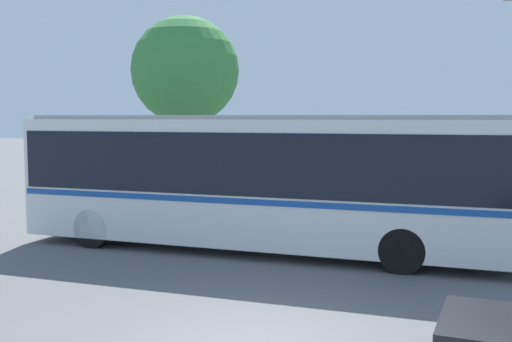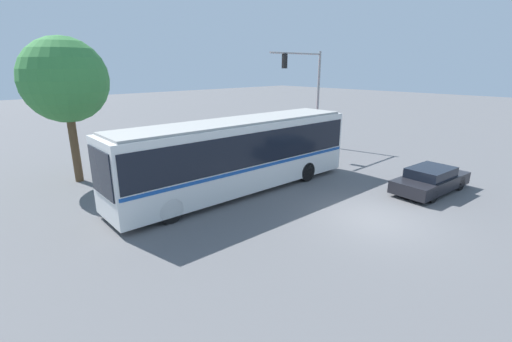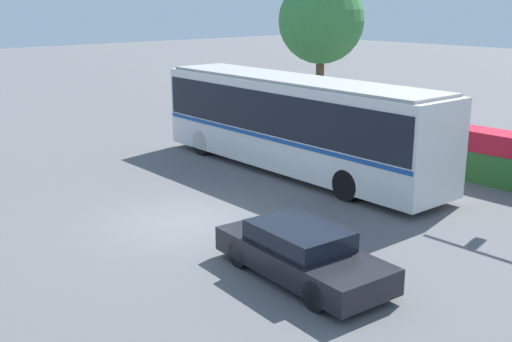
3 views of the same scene
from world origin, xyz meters
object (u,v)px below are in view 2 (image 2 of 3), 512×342
(sedan_foreground, at_px, (431,180))
(traffic_light_pole, at_px, (309,85))
(city_bus, at_px, (238,152))
(street_tree_left, at_px, (65,81))

(sedan_foreground, distance_m, traffic_light_pole, 11.18)
(city_bus, distance_m, sedan_foreground, 9.21)
(sedan_foreground, height_order, traffic_light_pole, traffic_light_pole)
(sedan_foreground, relative_size, street_tree_left, 0.63)
(sedan_foreground, relative_size, traffic_light_pole, 0.67)
(sedan_foreground, bearing_deg, street_tree_left, 136.78)
(city_bus, height_order, street_tree_left, street_tree_left)
(traffic_light_pole, relative_size, street_tree_left, 0.95)
(street_tree_left, bearing_deg, traffic_light_pole, -11.97)
(city_bus, bearing_deg, street_tree_left, -51.33)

